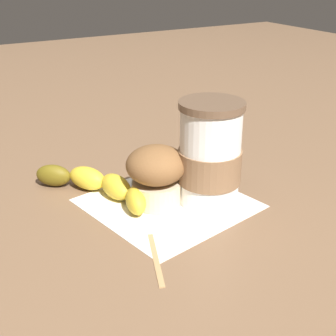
{
  "coord_description": "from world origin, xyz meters",
  "views": [
    {
      "loc": [
        0.31,
        0.53,
        0.34
      ],
      "look_at": [
        0.0,
        0.0,
        0.06
      ],
      "focal_mm": 50.0,
      "sensor_mm": 36.0,
      "label": 1
    }
  ],
  "objects": [
    {
      "name": "ground_plane",
      "position": [
        0.0,
        0.0,
        0.0
      ],
      "size": [
        3.0,
        3.0,
        0.0
      ],
      "primitive_type": "plane",
      "color": "brown"
    },
    {
      "name": "paper_napkin",
      "position": [
        0.0,
        0.0,
        0.0
      ],
      "size": [
        0.25,
        0.25,
        0.0
      ],
      "primitive_type": "cube",
      "rotation": [
        0.0,
        0.0,
        0.19
      ],
      "color": "white",
      "rests_on": "ground_plane"
    },
    {
      "name": "coffee_cup",
      "position": [
        -0.06,
        0.02,
        0.07
      ],
      "size": [
        0.09,
        0.09,
        0.15
      ],
      "color": "white",
      "rests_on": "paper_napkin"
    },
    {
      "name": "muffin",
      "position": [
        0.01,
        -0.01,
        0.05
      ],
      "size": [
        0.09,
        0.09,
        0.09
      ],
      "color": "beige",
      "rests_on": "paper_napkin"
    },
    {
      "name": "banana",
      "position": [
        0.08,
        -0.08,
        0.02
      ],
      "size": [
        0.13,
        0.2,
        0.04
      ],
      "color": "gold",
      "rests_on": "paper_napkin"
    },
    {
      "name": "wooden_stirrer",
      "position": [
        0.08,
        0.11,
        0.0
      ],
      "size": [
        0.05,
        0.11,
        0.0
      ],
      "primitive_type": "cube",
      "rotation": [
        0.0,
        0.0,
        4.34
      ],
      "color": "tan",
      "rests_on": "ground_plane"
    }
  ]
}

